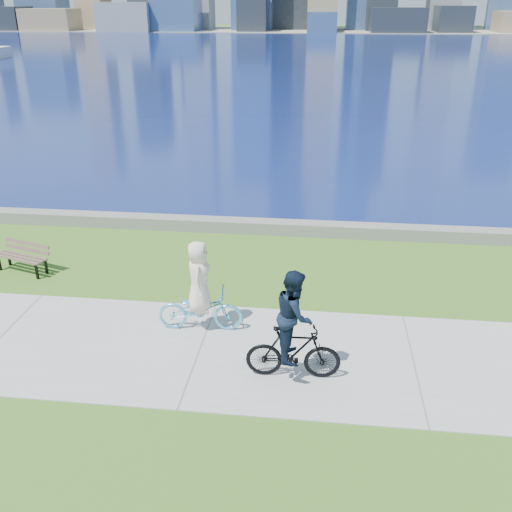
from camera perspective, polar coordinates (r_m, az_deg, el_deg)
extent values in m
plane|color=#366019|center=(11.05, -5.68, -9.43)|extent=(320.00, 320.00, 0.00)
cube|color=#9E9E99|center=(11.04, -5.68, -9.39)|extent=(80.00, 3.50, 0.02)
cube|color=slate|center=(16.42, -1.24, 3.04)|extent=(90.00, 0.50, 0.35)
cube|color=#0C194F|center=(81.22, 5.51, 19.78)|extent=(320.00, 131.00, 0.01)
cube|color=gray|center=(139.11, 6.27, 21.57)|extent=(320.00, 30.00, 0.12)
cube|color=black|center=(146.81, -23.51, 20.95)|extent=(7.79, 8.63, 4.91)
cube|color=#7F6C4E|center=(141.97, -19.85, 21.34)|extent=(11.12, 8.12, 4.53)
cube|color=slate|center=(135.00, -12.65, 22.30)|extent=(11.27, 9.93, 5.78)
cube|color=navy|center=(133.19, -7.93, 22.85)|extent=(9.30, 8.90, 6.94)
cube|color=black|center=(130.43, -0.31, 22.99)|extent=(6.11, 6.54, 6.74)
cube|color=navy|center=(128.82, 6.66, 22.22)|extent=(6.01, 9.79, 4.02)
cube|color=black|center=(129.94, 13.95, 21.92)|extent=(10.97, 9.51, 4.82)
cube|color=black|center=(133.11, 19.11, 21.47)|extent=(6.88, 8.11, 5.14)
cube|color=black|center=(14.55, -21.07, -1.47)|extent=(0.06, 0.06, 0.39)
cube|color=black|center=(15.57, -23.46, -0.20)|extent=(0.06, 0.06, 0.39)
cube|color=black|center=(14.74, -20.24, -1.00)|extent=(0.06, 0.06, 0.39)
cube|color=brown|center=(14.88, -22.85, -0.30)|extent=(1.34, 0.50, 0.03)
cube|color=brown|center=(14.96, -22.48, -0.10)|extent=(1.34, 0.50, 0.03)
cube|color=brown|center=(15.05, -22.11, 0.09)|extent=(1.34, 0.50, 0.03)
cube|color=brown|center=(15.07, -21.90, 0.63)|extent=(1.33, 0.47, 0.10)
cube|color=brown|center=(15.03, -21.92, 1.18)|extent=(1.33, 0.47, 0.10)
imported|color=#5FBEE7|center=(11.48, -5.60, -5.33)|extent=(0.72, 1.73, 0.88)
imported|color=white|center=(11.14, -5.75, -2.08)|extent=(0.53, 0.76, 1.47)
imported|color=black|center=(10.04, 3.74, -9.60)|extent=(0.55, 1.67, 1.00)
imported|color=black|center=(9.65, 3.86, -5.91)|extent=(0.64, 0.81, 1.63)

